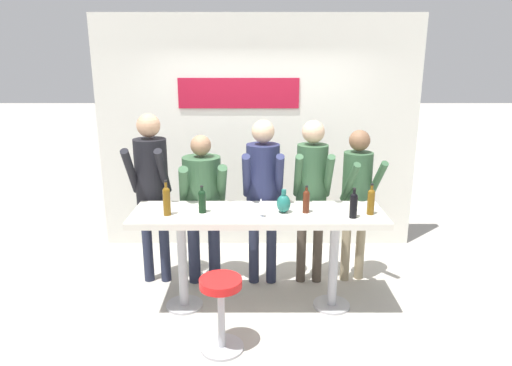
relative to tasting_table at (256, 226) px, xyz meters
name	(u,v)px	position (x,y,z in m)	size (l,w,h in m)	color
ground_plane	(256,306)	(0.00, 0.00, -0.84)	(40.00, 40.00, 0.00)	#B2ADA3
back_wall	(255,135)	(0.00, 1.61, 0.60)	(3.95, 0.12, 2.87)	silver
tasting_table	(256,226)	(0.00, 0.00, 0.00)	(2.35, 0.65, 0.99)	silver
bar_stool	(219,303)	(-0.31, -0.68, -0.42)	(0.37, 0.37, 0.65)	#B2B2B7
person_far_left	(149,180)	(-1.10, 0.53, 0.31)	(0.41, 0.55, 1.83)	#23283D
person_left	(200,195)	(-0.58, 0.52, 0.15)	(0.53, 0.60, 1.62)	#23283D
person_center_left	(261,184)	(0.05, 0.50, 0.27)	(0.41, 0.54, 1.78)	#23283D
person_center	(310,184)	(0.56, 0.52, 0.27)	(0.39, 0.53, 1.77)	#473D33
person_center_right	(355,188)	(1.04, 0.57, 0.20)	(0.43, 0.54, 1.66)	gray
wine_bottle_0	(369,200)	(1.03, -0.07, 0.28)	(0.07, 0.07, 0.29)	brown
wine_bottle_1	(351,204)	(0.85, -0.16, 0.27)	(0.07, 0.07, 0.28)	black
wine_bottle_2	(164,200)	(-0.83, -0.09, 0.29)	(0.07, 0.07, 0.33)	brown
wine_bottle_3	(304,200)	(0.44, -0.02, 0.26)	(0.06, 0.06, 0.26)	#4C1E0F
wine_bottle_4	(200,200)	(-0.52, -0.02, 0.26)	(0.07, 0.07, 0.26)	black
wine_glass_0	(259,204)	(0.03, -0.14, 0.27)	(0.07, 0.07, 0.18)	silver
decorative_vase	(282,203)	(0.24, -0.02, 0.23)	(0.13, 0.13, 0.22)	#1E665B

